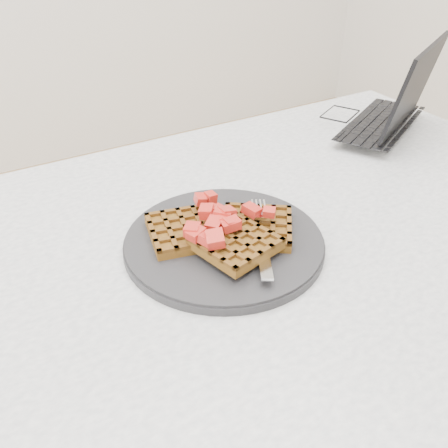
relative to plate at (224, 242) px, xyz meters
name	(u,v)px	position (x,y,z in m)	size (l,w,h in m)	color
table	(269,283)	(0.09, 0.01, -0.12)	(1.20, 0.80, 0.75)	silver
plate	(224,242)	(0.00, 0.00, 0.00)	(0.29, 0.29, 0.02)	black
waffles	(225,233)	(0.00, 0.00, 0.02)	(0.23, 0.19, 0.03)	brown
strawberry_pile	(224,216)	(0.00, 0.00, 0.05)	(0.15, 0.15, 0.02)	#A21612
fork	(261,238)	(0.04, -0.04, 0.02)	(0.02, 0.18, 0.02)	silver
laptop	(373,115)	(0.50, 0.21, 0.03)	(0.34, 0.31, 0.20)	black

